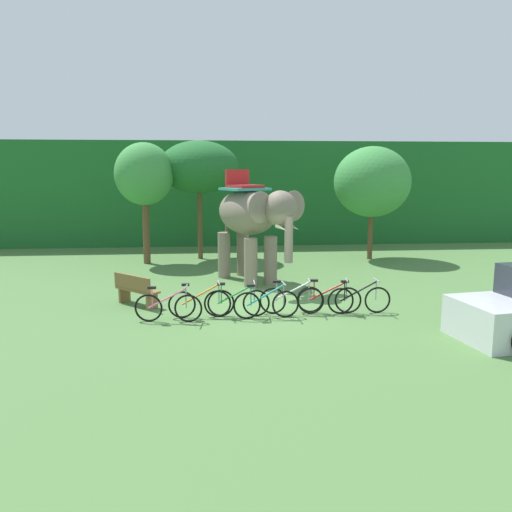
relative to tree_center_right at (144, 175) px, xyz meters
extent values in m
plane|color=#4C753D|center=(3.99, -7.38, -3.57)|extent=(80.00, 80.00, 0.00)
cube|color=#1E6028|center=(3.99, 7.56, -0.98)|extent=(36.00, 6.00, 5.17)
cylinder|color=brown|center=(0.00, 0.00, -2.33)|extent=(0.28, 0.28, 2.49)
ellipsoid|color=#3D8E42|center=(0.00, 0.00, 0.03)|extent=(2.34, 2.34, 2.47)
cylinder|color=brown|center=(2.15, 0.97, -2.12)|extent=(0.20, 0.20, 2.90)
ellipsoid|color=#1E6028|center=(2.15, 0.97, 0.31)|extent=(3.34, 3.34, 2.18)
cylinder|color=brown|center=(9.36, 0.22, -2.60)|extent=(0.21, 0.21, 1.95)
ellipsoid|color=#3D8E42|center=(9.36, 0.22, -0.30)|extent=(3.18, 3.18, 2.93)
ellipsoid|color=gray|center=(3.80, -3.68, -1.22)|extent=(2.56, 3.22, 1.50)
cylinder|color=gray|center=(4.55, -4.30, -2.77)|extent=(0.44, 0.44, 1.60)
cylinder|color=gray|center=(3.86, -4.65, -2.77)|extent=(0.44, 0.44, 1.60)
cylinder|color=gray|center=(3.73, -2.70, -2.77)|extent=(0.44, 0.44, 1.60)
cylinder|color=gray|center=(3.05, -3.05, -2.77)|extent=(0.44, 0.44, 1.60)
ellipsoid|color=gray|center=(4.70, -5.46, -0.97)|extent=(1.39, 1.43, 1.10)
ellipsoid|color=gray|center=(5.19, -5.05, -0.92)|extent=(0.82, 0.52, 0.96)
ellipsoid|color=gray|center=(4.08, -5.61, -0.92)|extent=(0.82, 0.52, 0.96)
cylinder|color=gray|center=(4.91, -5.86, -1.87)|extent=(0.26, 0.26, 1.40)
cone|color=beige|center=(5.08, -5.72, -1.52)|extent=(0.36, 0.56, 0.21)
cone|color=beige|center=(4.69, -5.92, -1.52)|extent=(0.36, 0.56, 0.21)
cube|color=teal|center=(3.75, -3.59, -0.44)|extent=(1.77, 1.76, 0.08)
cube|color=#B22323|center=(3.75, -3.59, -0.35)|extent=(1.30, 1.39, 0.10)
cube|color=#B22323|center=(3.53, -3.14, -0.07)|extent=(0.85, 0.50, 0.56)
cylinder|color=gray|center=(3.15, -2.41, -1.67)|extent=(0.08, 0.08, 0.90)
torus|color=black|center=(0.99, -8.36, -3.22)|extent=(0.71, 0.14, 0.71)
torus|color=black|center=(1.98, -8.49, -3.22)|extent=(0.71, 0.14, 0.71)
cylinder|color=pink|center=(1.46, -8.42, -2.97)|extent=(0.97, 0.17, 0.54)
cylinder|color=pink|center=(1.09, -8.38, -2.96)|extent=(0.03, 0.03, 0.52)
cube|color=black|center=(1.09, -8.38, -2.70)|extent=(0.21, 0.12, 0.06)
cylinder|color=#9E9EA3|center=(1.93, -8.48, -2.94)|extent=(0.03, 0.03, 0.55)
cylinder|color=#9E9EA3|center=(1.93, -8.48, -2.67)|extent=(0.10, 0.52, 0.03)
torus|color=black|center=(1.81, -8.12, -3.22)|extent=(0.71, 0.09, 0.71)
torus|color=black|center=(2.81, -8.05, -3.22)|extent=(0.71, 0.09, 0.71)
cylinder|color=orange|center=(2.28, -8.09, -2.97)|extent=(0.97, 0.10, 0.54)
cylinder|color=orange|center=(1.91, -8.11, -2.96)|extent=(0.03, 0.03, 0.52)
cube|color=black|center=(1.91, -8.11, -2.70)|extent=(0.21, 0.11, 0.06)
cylinder|color=#9E9EA3|center=(2.76, -8.06, -2.94)|extent=(0.03, 0.03, 0.55)
cylinder|color=#9E9EA3|center=(2.76, -8.06, -2.67)|extent=(0.06, 0.52, 0.03)
torus|color=black|center=(2.72, -8.10, -3.22)|extent=(0.71, 0.07, 0.71)
torus|color=black|center=(3.72, -8.13, -3.22)|extent=(0.71, 0.07, 0.71)
cylinder|color=green|center=(3.19, -8.11, -2.97)|extent=(0.97, 0.08, 0.54)
cylinder|color=green|center=(2.82, -8.10, -2.96)|extent=(0.03, 0.03, 0.52)
cube|color=black|center=(2.82, -8.10, -2.70)|extent=(0.20, 0.11, 0.06)
cylinder|color=#9E9EA3|center=(3.67, -8.13, -2.94)|extent=(0.03, 0.03, 0.55)
cylinder|color=#9E9EA3|center=(3.67, -8.13, -2.67)|extent=(0.05, 0.52, 0.03)
torus|color=black|center=(3.46, -8.36, -3.22)|extent=(0.71, 0.09, 0.71)
torus|color=black|center=(4.46, -8.30, -3.22)|extent=(0.71, 0.09, 0.71)
cylinder|color=teal|center=(3.94, -8.33, -2.97)|extent=(0.97, 0.10, 0.54)
cylinder|color=teal|center=(3.56, -8.36, -2.96)|extent=(0.03, 0.03, 0.52)
cube|color=black|center=(3.56, -8.36, -2.70)|extent=(0.21, 0.11, 0.06)
cylinder|color=#9E9EA3|center=(4.41, -8.31, -2.94)|extent=(0.03, 0.03, 0.55)
cylinder|color=#9E9EA3|center=(4.41, -8.31, -2.67)|extent=(0.06, 0.52, 0.03)
torus|color=black|center=(4.18, -7.93, -3.22)|extent=(0.71, 0.11, 0.71)
torus|color=black|center=(5.17, -8.02, -3.22)|extent=(0.71, 0.11, 0.71)
cylinder|color=silver|center=(4.65, -7.97, -2.97)|extent=(0.97, 0.12, 0.54)
cylinder|color=silver|center=(4.28, -7.94, -2.96)|extent=(0.03, 0.03, 0.52)
cube|color=black|center=(4.28, -7.94, -2.70)|extent=(0.21, 0.12, 0.06)
cylinder|color=#9E9EA3|center=(5.13, -8.01, -2.94)|extent=(0.03, 0.03, 0.55)
cylinder|color=#9E9EA3|center=(5.13, -8.01, -2.67)|extent=(0.07, 0.52, 0.03)
torus|color=black|center=(5.18, -7.89, -3.22)|extent=(0.71, 0.16, 0.71)
torus|color=black|center=(6.17, -8.06, -3.22)|extent=(0.71, 0.16, 0.71)
cylinder|color=red|center=(5.65, -7.97, -2.97)|extent=(0.96, 0.20, 0.54)
cylinder|color=red|center=(5.28, -7.91, -2.96)|extent=(0.03, 0.03, 0.52)
cube|color=black|center=(5.28, -7.91, -2.70)|extent=(0.21, 0.13, 0.06)
cylinder|color=#9E9EA3|center=(6.12, -8.05, -2.94)|extent=(0.03, 0.03, 0.55)
cylinder|color=#9E9EA3|center=(6.12, -8.05, -2.67)|extent=(0.12, 0.52, 0.03)
torus|color=black|center=(5.96, -8.11, -3.22)|extent=(0.71, 0.06, 0.71)
torus|color=black|center=(6.96, -8.10, -3.22)|extent=(0.71, 0.06, 0.71)
cylinder|color=black|center=(6.43, -8.10, -2.97)|extent=(0.97, 0.05, 0.54)
cylinder|color=black|center=(6.06, -8.11, -2.96)|extent=(0.03, 0.03, 0.52)
cube|color=black|center=(6.06, -8.11, -2.70)|extent=(0.20, 0.10, 0.06)
cylinder|color=#9E9EA3|center=(6.91, -8.10, -2.94)|extent=(0.03, 0.03, 0.55)
cylinder|color=#9E9EA3|center=(6.91, -8.10, -2.67)|extent=(0.04, 0.52, 0.03)
cylinder|color=black|center=(8.68, -9.67, -3.25)|extent=(0.66, 0.27, 0.64)
cube|color=brown|center=(0.51, -6.72, -3.12)|extent=(1.36, 1.33, 0.06)
cube|color=brown|center=(0.38, -6.84, -2.88)|extent=(1.12, 1.08, 0.40)
cube|color=brown|center=(0.08, -6.30, -3.35)|extent=(0.31, 0.31, 0.45)
cube|color=brown|center=(0.94, -7.13, -3.35)|extent=(0.31, 0.31, 0.45)
camera|label=1|loc=(2.53, -21.11, 0.19)|focal=36.37mm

